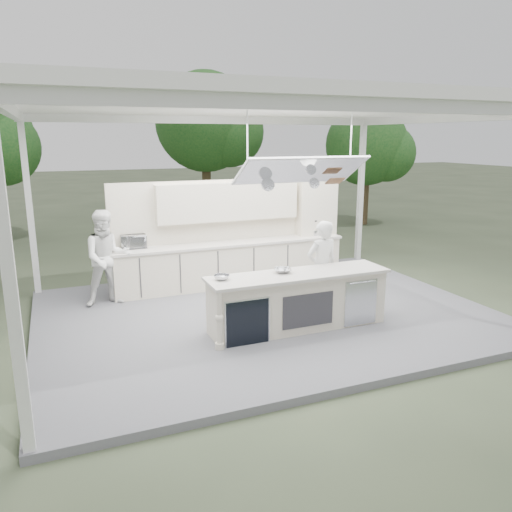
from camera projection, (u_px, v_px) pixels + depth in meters
name	position (u px, v px, depth m)	size (l,w,h in m)	color
ground	(266.00, 318.00, 9.21)	(90.00, 90.00, 0.00)	#49543A
stage_deck	(266.00, 315.00, 9.20)	(8.00, 6.00, 0.12)	#58585C
tent	(267.00, 109.00, 8.34)	(8.20, 6.20, 3.86)	white
demo_island	(297.00, 301.00, 8.32)	(3.10, 0.79, 0.95)	beige
back_counter	(231.00, 263.00, 10.78)	(5.08, 0.72, 0.95)	beige
back_wall_unit	(246.00, 216.00, 10.91)	(5.05, 0.48, 2.25)	beige
tree_cluster	(150.00, 136.00, 17.19)	(19.55, 9.40, 5.85)	#483A24
head_chef	(322.00, 268.00, 8.95)	(0.62, 0.41, 1.71)	white
sous_chef	(107.00, 258.00, 9.41)	(0.89, 0.69, 1.83)	white
toaster_oven	(133.00, 241.00, 10.06)	(0.50, 0.34, 0.28)	silver
bowl_large	(283.00, 270.00, 8.25)	(0.29, 0.29, 0.07)	#B7B9BE
bowl_small	(222.00, 277.00, 7.84)	(0.25, 0.25, 0.08)	#B0B2B7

